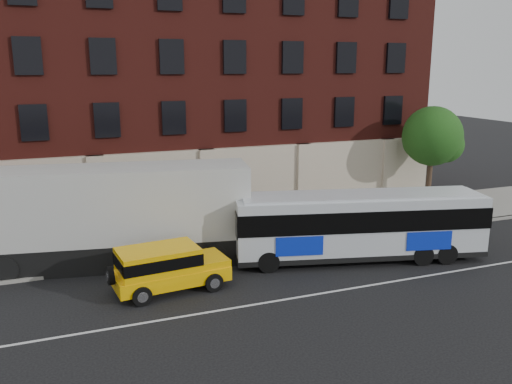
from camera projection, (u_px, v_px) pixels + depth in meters
name	position (u px, v px, depth m)	size (l,w,h in m)	color
ground	(295.00, 304.00, 19.95)	(120.00, 120.00, 0.00)	black
sidewalk	(222.00, 233.00, 28.11)	(60.00, 6.00, 0.15)	gray
kerb	(241.00, 252.00, 25.38)	(60.00, 0.25, 0.15)	gray
lane_line	(289.00, 299.00, 20.40)	(60.00, 0.12, 0.01)	silver
building	(183.00, 84.00, 33.57)	(30.00, 12.10, 15.00)	#551914
sign_pole	(48.00, 244.00, 22.25)	(0.30, 0.20, 2.50)	gray
street_tree	(433.00, 138.00, 32.25)	(3.60, 3.60, 6.20)	#38291C
city_bus	(360.00, 224.00, 24.19)	(11.60, 5.05, 3.11)	silver
yellow_suv	(165.00, 266.00, 20.94)	(4.82, 2.43, 1.81)	#FFB805
shipping_container	(97.00, 218.00, 23.40)	(13.51, 4.95, 4.41)	black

